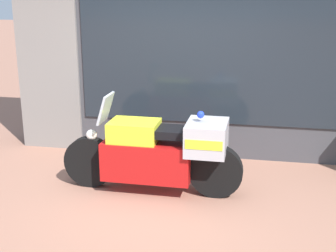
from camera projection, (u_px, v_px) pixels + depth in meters
ground_plane at (160, 206)px, 5.58m from camera, size 60.00×60.00×0.00m
shop_building at (159, 22)px, 6.96m from camera, size 5.28×0.55×4.00m
window_display at (213, 123)px, 7.28m from camera, size 3.84×0.30×1.96m
paramedic_motorcycle at (160, 151)px, 5.83m from camera, size 2.30×0.62×1.24m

